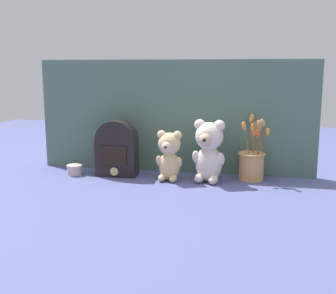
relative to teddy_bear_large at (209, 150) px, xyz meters
The scene contains 7 objects.
ground_plane 0.25m from the teddy_bear_large, behind, with size 4.00×4.00×0.00m, color #4C5184.
backdrop_wall 0.29m from the teddy_bear_large, 139.63° to the left, with size 1.39×0.02×0.56m.
teddy_bear_large is the anchor object (origin of this frame).
teddy_bear_medium 0.19m from the teddy_bear_large, behind, with size 0.13×0.12×0.24m.
flower_vase 0.22m from the teddy_bear_large, 21.24° to the left, with size 0.14×0.16×0.31m.
vintage_radio 0.45m from the teddy_bear_large, behind, with size 0.20×0.10×0.27m.
decorative_tin_tall 0.67m from the teddy_bear_large, behind, with size 0.08×0.08×0.05m.
Camera 1 is at (0.39, -1.89, 0.52)m, focal length 45.00 mm.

